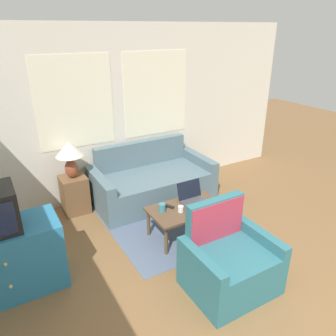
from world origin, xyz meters
name	(u,v)px	position (x,y,z in m)	size (l,w,h in m)	color
wall_back	(123,113)	(0.00, 3.81, 1.31)	(6.15, 0.06, 2.60)	silver
rug	(166,216)	(0.14, 2.73, 0.00)	(1.71, 2.06, 0.01)	slate
couch	(151,183)	(0.21, 3.32, 0.27)	(1.83, 0.94, 0.86)	slate
armchair	(228,263)	(0.01, 1.21, 0.28)	(0.87, 0.71, 0.91)	#2D6B75
tv_dresser	(5,261)	(-1.97, 2.27, 0.37)	(1.10, 0.55, 0.75)	teal
side_table	(75,194)	(-0.94, 3.52, 0.28)	(0.36, 0.36, 0.55)	brown
table_lamp	(70,153)	(-0.94, 3.52, 0.92)	(0.38, 0.38, 0.54)	brown
coffee_table	(186,211)	(0.14, 2.21, 0.36)	(0.95, 0.56, 0.40)	brown
laptop	(193,197)	(0.30, 2.30, 0.46)	(0.35, 0.30, 0.25)	#47474C
cup_navy	(181,209)	(0.02, 2.15, 0.44)	(0.07, 0.07, 0.08)	white
cup_yellow	(189,210)	(0.09, 2.06, 0.45)	(0.07, 0.07, 0.10)	white
cup_white	(162,208)	(-0.17, 2.28, 0.46)	(0.09, 0.09, 0.10)	teal
tv_remote	(168,206)	(-0.05, 2.33, 0.41)	(0.11, 0.15, 0.02)	black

